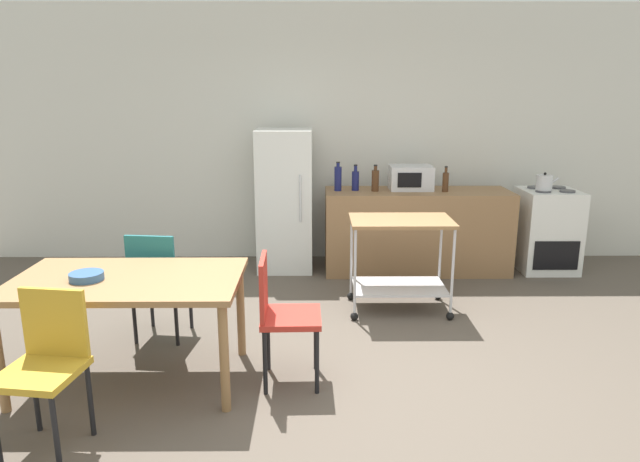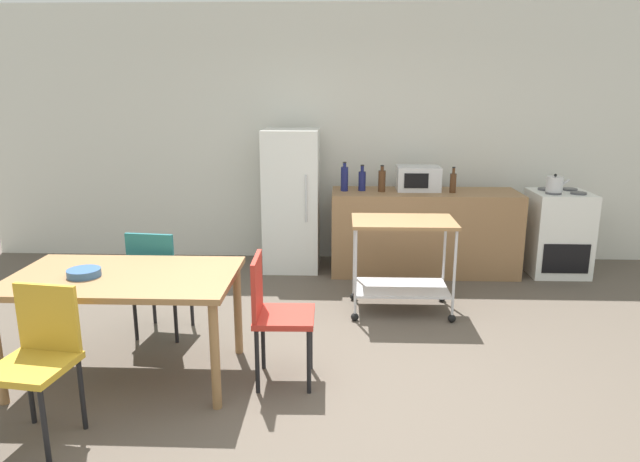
{
  "view_description": "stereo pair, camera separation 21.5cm",
  "coord_description": "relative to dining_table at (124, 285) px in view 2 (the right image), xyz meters",
  "views": [
    {
      "loc": [
        -0.21,
        -3.43,
        1.95
      ],
      "look_at": [
        -0.17,
        1.2,
        0.8
      ],
      "focal_mm": 31.72,
      "sensor_mm": 36.0,
      "label": 1
    },
    {
      "loc": [
        0.0,
        -3.42,
        1.95
      ],
      "look_at": [
        -0.17,
        1.2,
        0.8
      ],
      "focal_mm": 31.72,
      "sensor_mm": 36.0,
      "label": 2
    }
  ],
  "objects": [
    {
      "name": "stove_oven",
      "position": [
        3.81,
        2.48,
        -0.22
      ],
      "size": [
        0.6,
        0.61,
        0.92
      ],
      "color": "white",
      "rests_on": "ground_plane"
    },
    {
      "name": "bottle_vinegar",
      "position": [
        1.49,
        2.46,
        0.37
      ],
      "size": [
        0.08,
        0.08,
        0.31
      ],
      "color": "navy",
      "rests_on": "kitchen_counter"
    },
    {
      "name": "kitchen_cart",
      "position": [
        2.01,
        1.29,
        -0.1
      ],
      "size": [
        0.91,
        0.57,
        0.85
      ],
      "color": "olive",
      "rests_on": "ground_plane"
    },
    {
      "name": "chair_mustard",
      "position": [
        -0.23,
        -0.72,
        -0.15
      ],
      "size": [
        0.45,
        0.45,
        0.89
      ],
      "rotation": [
        0.0,
        0.0,
        -0.14
      ],
      "color": "gold",
      "rests_on": "ground_plane"
    },
    {
      "name": "microwave",
      "position": [
        2.29,
        2.54,
        0.36
      ],
      "size": [
        0.46,
        0.35,
        0.26
      ],
      "color": "silver",
      "rests_on": "kitchen_counter"
    },
    {
      "name": "chair_teal",
      "position": [
        0.01,
        0.67,
        -0.15
      ],
      "size": [
        0.44,
        0.44,
        0.89
      ],
      "rotation": [
        0.0,
        0.0,
        3.03
      ],
      "color": "#1E666B",
      "rests_on": "ground_plane"
    },
    {
      "name": "fruit_bowl",
      "position": [
        -0.24,
        -0.05,
        0.1
      ],
      "size": [
        0.22,
        0.22,
        0.05
      ],
      "primitive_type": "cylinder",
      "color": "#33598C",
      "rests_on": "dining_table"
    },
    {
      "name": "bottle_hot_sauce",
      "position": [
        1.89,
        2.43,
        0.35
      ],
      "size": [
        0.08,
        0.08,
        0.28
      ],
      "color": "#4C2D19",
      "rests_on": "kitchen_counter"
    },
    {
      "name": "refrigerator",
      "position": [
        0.91,
        2.56,
        0.1
      ],
      "size": [
        0.6,
        0.63,
        1.55
      ],
      "color": "white",
      "rests_on": "ground_plane"
    },
    {
      "name": "bottle_sesame_oil",
      "position": [
        2.64,
        2.4,
        0.34
      ],
      "size": [
        0.07,
        0.07,
        0.27
      ],
      "color": "#4C2D19",
      "rests_on": "kitchen_counter"
    },
    {
      "name": "dining_table",
      "position": [
        0.0,
        0.0,
        0.0
      ],
      "size": [
        1.5,
        0.9,
        0.75
      ],
      "color": "olive",
      "rests_on": "ground_plane"
    },
    {
      "name": "bottle_sparkling_water",
      "position": [
        1.68,
        2.48,
        0.34
      ],
      "size": [
        0.08,
        0.08,
        0.28
      ],
      "color": "navy",
      "rests_on": "kitchen_counter"
    },
    {
      "name": "chair_red",
      "position": [
        1.02,
        -0.02,
        -0.15
      ],
      "size": [
        0.41,
        0.41,
        0.89
      ],
      "rotation": [
        0.0,
        0.0,
        1.59
      ],
      "color": "#B72D23",
      "rests_on": "ground_plane"
    },
    {
      "name": "back_wall",
      "position": [
        1.46,
        3.06,
        0.78
      ],
      "size": [
        8.4,
        0.12,
        2.9
      ],
      "primitive_type": "cube",
      "color": "silver",
      "rests_on": "ground_plane"
    },
    {
      "name": "kitchen_counter",
      "position": [
        2.36,
        2.46,
        -0.22
      ],
      "size": [
        2.0,
        0.64,
        0.9
      ],
      "primitive_type": "cube",
      "color": "olive",
      "rests_on": "ground_plane"
    },
    {
      "name": "kettle",
      "position": [
        3.69,
        2.38,
        0.33
      ],
      "size": [
        0.24,
        0.17,
        0.19
      ],
      "color": "silver",
      "rests_on": "stove_oven"
    },
    {
      "name": "ground_plane",
      "position": [
        1.46,
        -0.14,
        -0.67
      ],
      "size": [
        12.0,
        12.0,
        0.0
      ],
      "primitive_type": "plane",
      "color": "brown"
    }
  ]
}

